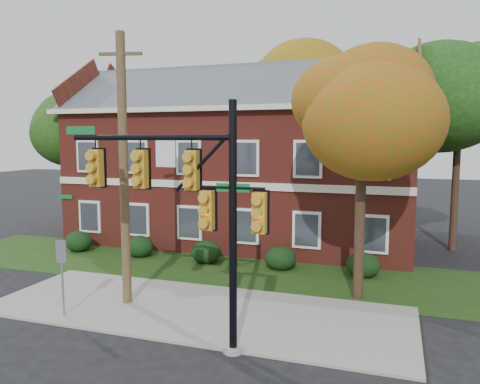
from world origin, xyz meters
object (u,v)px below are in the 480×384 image
(apartment_building, at_px, (242,152))
(sign_post, at_px, (62,266))
(hedge_right, at_px, (280,258))
(hedge_far_right, at_px, (363,265))
(traffic_signal, at_px, (190,197))
(utility_pole, at_px, (124,170))
(tree_near_right, at_px, (370,110))
(hedge_center, at_px, (206,252))
(tree_left_rear, at_px, (81,122))
(tree_right_rear, at_px, (468,89))
(tree_far_rear, at_px, (296,93))
(hedge_left, at_px, (139,247))
(hedge_far_left, at_px, (79,241))

(apartment_building, xyz_separation_m, sign_post, (-1.75, -12.84, -3.28))
(hedge_right, distance_m, hedge_far_right, 3.50)
(hedge_right, relative_size, hedge_far_right, 1.00)
(traffic_signal, xyz_separation_m, utility_pole, (-3.49, 2.30, 0.50))
(tree_near_right, bearing_deg, sign_post, -152.10)
(traffic_signal, bearing_deg, hedge_center, 109.72)
(tree_left_rear, bearing_deg, tree_right_rear, 5.36)
(tree_near_right, height_order, tree_far_rear, tree_far_rear)
(tree_left_rear, relative_size, tree_far_rear, 0.77)
(tree_near_right, bearing_deg, traffic_signal, -128.57)
(hedge_right, bearing_deg, sign_post, -124.67)
(hedge_left, bearing_deg, traffic_signal, -51.48)
(hedge_right, xyz_separation_m, utility_pole, (-4.00, -5.85, 4.12))
(hedge_far_left, bearing_deg, hedge_left, 0.00)
(hedge_far_left, bearing_deg, traffic_signal, -39.22)
(tree_right_rear, bearing_deg, hedge_far_right, -125.23)
(hedge_far_left, bearing_deg, tree_left_rear, 123.42)
(apartment_building, height_order, hedge_center, apartment_building)
(apartment_building, xyz_separation_m, hedge_center, (0.00, -5.25, -4.46))
(hedge_center, height_order, tree_right_rear, tree_right_rear)
(tree_near_right, relative_size, traffic_signal, 1.29)
(hedge_far_left, relative_size, hedge_center, 1.00)
(utility_pole, bearing_deg, traffic_signal, -47.80)
(hedge_center, xyz_separation_m, tree_near_right, (7.22, -2.83, 6.14))
(hedge_far_left, distance_m, tree_far_rear, 17.61)
(hedge_left, xyz_separation_m, sign_post, (1.75, -7.58, 1.18))
(sign_post, bearing_deg, hedge_far_left, 122.44)
(apartment_building, relative_size, sign_post, 7.47)
(tree_left_rear, bearing_deg, traffic_signal, -44.02)
(hedge_center, relative_size, tree_far_rear, 0.12)
(hedge_center, relative_size, hedge_right, 1.00)
(hedge_far_left, bearing_deg, sign_post, -55.28)
(hedge_right, xyz_separation_m, tree_right_rear, (7.81, 6.11, 7.60))
(tree_far_rear, xyz_separation_m, utility_pole, (-1.84, -18.95, -4.20))
(hedge_far_left, height_order, hedge_far_right, same)
(tree_far_rear, bearing_deg, hedge_right, -80.64)
(tree_far_rear, height_order, traffic_signal, tree_far_rear)
(tree_left_rear, xyz_separation_m, utility_pole, (9.23, -9.99, -2.04))
(hedge_center, height_order, utility_pole, utility_pole)
(apartment_building, bearing_deg, tree_near_right, -48.23)
(hedge_far_right, distance_m, traffic_signal, 9.78)
(hedge_far_left, bearing_deg, utility_pole, -42.00)
(hedge_right, relative_size, tree_far_rear, 0.12)
(hedge_center, height_order, tree_left_rear, tree_left_rear)
(hedge_center, bearing_deg, sign_post, -102.96)
(tree_left_rear, height_order, tree_far_rear, tree_far_rear)
(hedge_far_right, height_order, traffic_signal, traffic_signal)
(hedge_right, relative_size, tree_left_rear, 0.16)
(sign_post, bearing_deg, utility_pole, 51.96)
(hedge_center, height_order, tree_far_rear, tree_far_rear)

